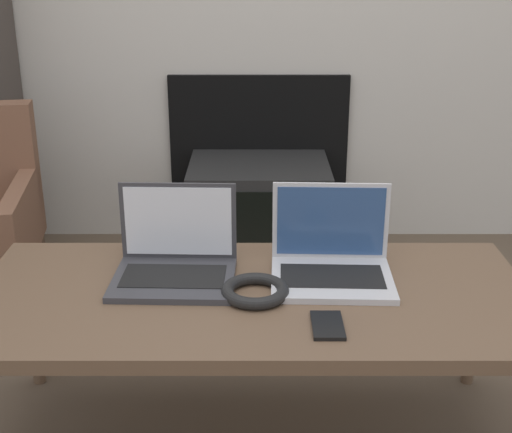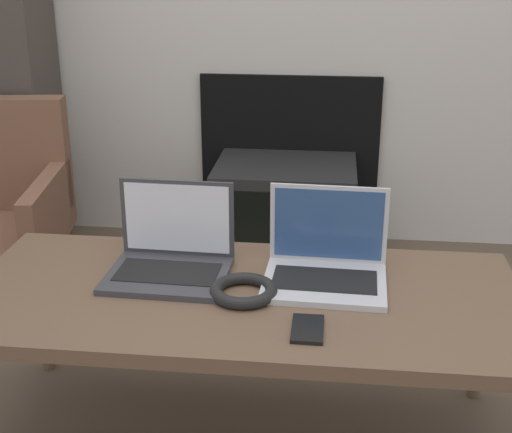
% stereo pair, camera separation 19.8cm
% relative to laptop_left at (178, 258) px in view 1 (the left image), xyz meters
% --- Properties ---
extents(table, '(1.36, 0.61, 0.44)m').
position_rel_laptop_left_xyz_m(table, '(0.20, -0.10, -0.08)').
color(table, brown).
rests_on(table, ground_plane).
extents(laptop_left, '(0.31, 0.25, 0.22)m').
position_rel_laptop_left_xyz_m(laptop_left, '(0.00, 0.00, 0.00)').
color(laptop_left, '#38383D').
rests_on(laptop_left, table).
extents(laptop_right, '(0.31, 0.25, 0.22)m').
position_rel_laptop_left_xyz_m(laptop_right, '(0.40, -0.00, 0.00)').
color(laptop_right, silver).
rests_on(laptop_right, table).
extents(headphones, '(0.16, 0.16, 0.03)m').
position_rel_laptop_left_xyz_m(headphones, '(0.20, -0.12, -0.03)').
color(headphones, black).
rests_on(headphones, table).
extents(phone, '(0.07, 0.12, 0.01)m').
position_rel_laptop_left_xyz_m(phone, '(0.36, -0.27, -0.04)').
color(phone, black).
rests_on(phone, table).
extents(tv, '(0.56, 0.44, 0.40)m').
position_rel_laptop_left_xyz_m(tv, '(0.22, 1.09, -0.28)').
color(tv, black).
rests_on(tv, ground_plane).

